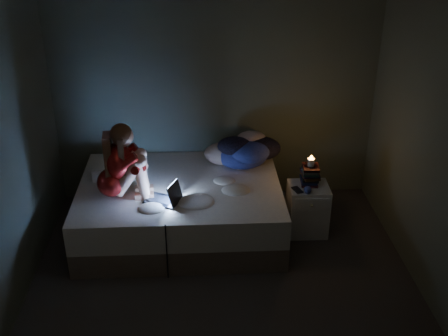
{
  "coord_description": "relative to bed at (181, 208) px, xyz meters",
  "views": [
    {
      "loc": [
        -0.21,
        -3.85,
        3.28
      ],
      "look_at": [
        0.05,
        1.0,
        0.8
      ],
      "focal_mm": 43.62,
      "sensor_mm": 36.0,
      "label": 1
    }
  ],
  "objects": [
    {
      "name": "clothes_pile",
      "position": [
        0.68,
        0.43,
        0.47
      ],
      "size": [
        0.68,
        0.58,
        0.36
      ],
      "primitive_type": null,
      "rotation": [
        0.0,
        0.0,
        0.18
      ],
      "color": "navy",
      "rests_on": "bed"
    },
    {
      "name": "blue_orb",
      "position": [
        1.3,
        -0.22,
        0.3
      ],
      "size": [
        0.08,
        0.08,
        0.08
      ],
      "primitive_type": "sphere",
      "color": "navy",
      "rests_on": "nightstand"
    },
    {
      "name": "book_stack",
      "position": [
        1.35,
        -0.02,
        0.38
      ],
      "size": [
        0.19,
        0.25,
        0.24
      ],
      "primitive_type": null,
      "color": "black",
      "rests_on": "nightstand"
    },
    {
      "name": "wall_right",
      "position": [
        2.21,
        -1.1,
        1.01
      ],
      "size": [
        0.02,
        3.8,
        2.6
      ],
      "primitive_type": "cube",
      "color": "#4C5246",
      "rests_on": "ground"
    },
    {
      "name": "candle",
      "position": [
        1.35,
        -0.02,
        0.54
      ],
      "size": [
        0.07,
        0.07,
        0.08
      ],
      "primitive_type": "cylinder",
      "color": "beige",
      "rests_on": "book_stack"
    },
    {
      "name": "pillow",
      "position": [
        -0.68,
        0.25,
        0.35
      ],
      "size": [
        0.46,
        0.33,
        0.13
      ],
      "primitive_type": "cube",
      "color": "silver",
      "rests_on": "bed"
    },
    {
      "name": "bed",
      "position": [
        0.0,
        0.0,
        0.0
      ],
      "size": [
        2.08,
        1.56,
        0.57
      ],
      "primitive_type": null,
      "color": "beige",
      "rests_on": "ground"
    },
    {
      "name": "ceiling",
      "position": [
        0.4,
        -1.1,
        2.32
      ],
      "size": [
        3.6,
        3.8,
        0.02
      ],
      "primitive_type": "cube",
      "color": "silver",
      "rests_on": "ground"
    },
    {
      "name": "wall_back",
      "position": [
        0.4,
        0.81,
        1.01
      ],
      "size": [
        3.6,
        0.02,
        2.6
      ],
      "primitive_type": "cube",
      "color": "#4C5246",
      "rests_on": "ground"
    },
    {
      "name": "phone",
      "position": [
        1.2,
        -0.15,
        0.27
      ],
      "size": [
        0.11,
        0.16,
        0.01
      ],
      "primitive_type": "cube",
      "rotation": [
        0.0,
        0.0,
        0.34
      ],
      "color": "black",
      "rests_on": "nightstand"
    },
    {
      "name": "nightstand",
      "position": [
        1.34,
        -0.08,
        -0.01
      ],
      "size": [
        0.42,
        0.37,
        0.55
      ],
      "primitive_type": "cube",
      "rotation": [
        0.0,
        0.0,
        -0.01
      ],
      "color": "silver",
      "rests_on": "ground"
    },
    {
      "name": "laptop",
      "position": [
        -0.16,
        -0.34,
        0.4
      ],
      "size": [
        0.4,
        0.35,
        0.23
      ],
      "primitive_type": null,
      "rotation": [
        0.0,
        0.0,
        -0.42
      ],
      "color": "black",
      "rests_on": "bed"
    },
    {
      "name": "woman",
      "position": [
        -0.64,
        -0.22,
        0.67
      ],
      "size": [
        0.51,
        0.36,
        0.78
      ],
      "primitive_type": null,
      "rotation": [
        0.0,
        0.0,
        0.09
      ],
      "color": "maroon",
      "rests_on": "bed"
    },
    {
      "name": "floor",
      "position": [
        0.4,
        -1.1,
        -0.3
      ],
      "size": [
        3.6,
        3.8,
        0.02
      ],
      "primitive_type": "cube",
      "color": "#322F2D",
      "rests_on": "ground"
    }
  ]
}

